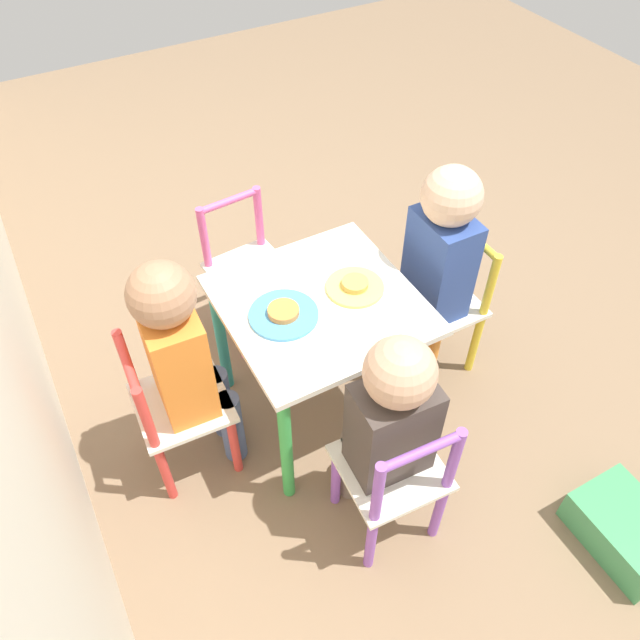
{
  "coord_description": "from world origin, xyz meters",
  "views": [
    {
      "loc": [
        -1.09,
        0.6,
        1.75
      ],
      "look_at": [
        0.0,
        0.0,
        0.42
      ],
      "focal_mm": 35.0,
      "sensor_mm": 36.0,
      "label": 1
    }
  ],
  "objects_px": {
    "plate_front": "(355,286)",
    "chair_pink": "(247,272)",
    "chair_yellow": "(442,306)",
    "chair_red": "(175,409)",
    "child_left": "(389,419)",
    "chair_purple": "(394,478)",
    "child_back": "(183,354)",
    "kids_table": "(320,322)",
    "storage_bin": "(627,531)",
    "child_front": "(437,259)",
    "plate_back": "(284,314)"
  },
  "relations": [
    {
      "from": "child_back",
      "to": "plate_back",
      "type": "height_order",
      "value": "child_back"
    },
    {
      "from": "plate_front",
      "to": "chair_pink",
      "type": "bearing_deg",
      "value": 18.51
    },
    {
      "from": "child_front",
      "to": "child_back",
      "type": "bearing_deg",
      "value": -91.21
    },
    {
      "from": "kids_table",
      "to": "child_front",
      "type": "distance_m",
      "value": 0.41
    },
    {
      "from": "child_front",
      "to": "plate_front",
      "type": "bearing_deg",
      "value": -90.23
    },
    {
      "from": "chair_yellow",
      "to": "chair_red",
      "type": "distance_m",
      "value": 0.93
    },
    {
      "from": "chair_pink",
      "to": "child_left",
      "type": "relative_size",
      "value": 0.71
    },
    {
      "from": "chair_purple",
      "to": "storage_bin",
      "type": "distance_m",
      "value": 0.7
    },
    {
      "from": "chair_red",
      "to": "plate_front",
      "type": "xyz_separation_m",
      "value": [
        -0.02,
        -0.58,
        0.25
      ]
    },
    {
      "from": "plate_front",
      "to": "kids_table",
      "type": "bearing_deg",
      "value": 90.0
    },
    {
      "from": "child_left",
      "to": "plate_back",
      "type": "height_order",
      "value": "child_left"
    },
    {
      "from": "child_back",
      "to": "child_front",
      "type": "bearing_deg",
      "value": -88.79
    },
    {
      "from": "kids_table",
      "to": "plate_back",
      "type": "relative_size",
      "value": 2.77
    },
    {
      "from": "storage_bin",
      "to": "chair_pink",
      "type": "bearing_deg",
      "value": 23.87
    },
    {
      "from": "chair_pink",
      "to": "plate_front",
      "type": "height_order",
      "value": "same"
    },
    {
      "from": "chair_red",
      "to": "child_back",
      "type": "height_order",
      "value": "child_back"
    },
    {
      "from": "chair_red",
      "to": "chair_purple",
      "type": "xyz_separation_m",
      "value": [
        -0.49,
        -0.43,
        0.0
      ]
    },
    {
      "from": "chair_purple",
      "to": "child_left",
      "type": "relative_size",
      "value": 0.71
    },
    {
      "from": "chair_purple",
      "to": "storage_bin",
      "type": "bearing_deg",
      "value": 150.36
    },
    {
      "from": "kids_table",
      "to": "chair_pink",
      "type": "distance_m",
      "value": 0.49
    },
    {
      "from": "plate_front",
      "to": "chair_yellow",
      "type": "bearing_deg",
      "value": -90.78
    },
    {
      "from": "chair_pink",
      "to": "child_front",
      "type": "distance_m",
      "value": 0.69
    },
    {
      "from": "child_front",
      "to": "child_back",
      "type": "xyz_separation_m",
      "value": [
        0.03,
        0.81,
        -0.01
      ]
    },
    {
      "from": "child_left",
      "to": "chair_purple",
      "type": "bearing_deg",
      "value": 90.0
    },
    {
      "from": "kids_table",
      "to": "child_left",
      "type": "distance_m",
      "value": 0.41
    },
    {
      "from": "kids_table",
      "to": "chair_purple",
      "type": "bearing_deg",
      "value": 176.38
    },
    {
      "from": "child_front",
      "to": "chair_purple",
      "type": "bearing_deg",
      "value": -42.86
    },
    {
      "from": "child_left",
      "to": "child_back",
      "type": "bearing_deg",
      "value": -44.6
    },
    {
      "from": "chair_yellow",
      "to": "child_back",
      "type": "xyz_separation_m",
      "value": [
        0.03,
        0.87,
        0.22
      ]
    },
    {
      "from": "child_left",
      "to": "chair_pink",
      "type": "bearing_deg",
      "value": -85.4
    },
    {
      "from": "kids_table",
      "to": "storage_bin",
      "type": "height_order",
      "value": "kids_table"
    },
    {
      "from": "chair_red",
      "to": "child_back",
      "type": "distance_m",
      "value": 0.23
    },
    {
      "from": "child_left",
      "to": "plate_back",
      "type": "bearing_deg",
      "value": -73.9
    },
    {
      "from": "child_left",
      "to": "child_front",
      "type": "bearing_deg",
      "value": -133.62
    },
    {
      "from": "chair_yellow",
      "to": "child_left",
      "type": "bearing_deg",
      "value": -50.31
    },
    {
      "from": "chair_yellow",
      "to": "plate_front",
      "type": "height_order",
      "value": "same"
    },
    {
      "from": "chair_pink",
      "to": "child_front",
      "type": "bearing_deg",
      "value": -51.27
    },
    {
      "from": "chair_yellow",
      "to": "storage_bin",
      "type": "xyz_separation_m",
      "value": [
        -0.83,
        -0.07,
        -0.2
      ]
    },
    {
      "from": "storage_bin",
      "to": "child_back",
      "type": "bearing_deg",
      "value": 47.68
    },
    {
      "from": "chair_purple",
      "to": "chair_yellow",
      "type": "bearing_deg",
      "value": -133.48
    },
    {
      "from": "kids_table",
      "to": "chair_pink",
      "type": "bearing_deg",
      "value": 4.97
    },
    {
      "from": "plate_front",
      "to": "chair_red",
      "type": "bearing_deg",
      "value": 87.59
    },
    {
      "from": "chair_purple",
      "to": "plate_front",
      "type": "relative_size",
      "value": 3.12
    },
    {
      "from": "chair_yellow",
      "to": "chair_purple",
      "type": "height_order",
      "value": "same"
    },
    {
      "from": "chair_purple",
      "to": "child_back",
      "type": "height_order",
      "value": "child_back"
    },
    {
      "from": "child_front",
      "to": "plate_back",
      "type": "bearing_deg",
      "value": -89.87
    },
    {
      "from": "child_left",
      "to": "plate_front",
      "type": "height_order",
      "value": "child_left"
    },
    {
      "from": "child_front",
      "to": "plate_back",
      "type": "distance_m",
      "value": 0.52
    },
    {
      "from": "chair_pink",
      "to": "kids_table",
      "type": "bearing_deg",
      "value": -90.0
    },
    {
      "from": "chair_red",
      "to": "child_back",
      "type": "relative_size",
      "value": 0.67
    }
  ]
}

